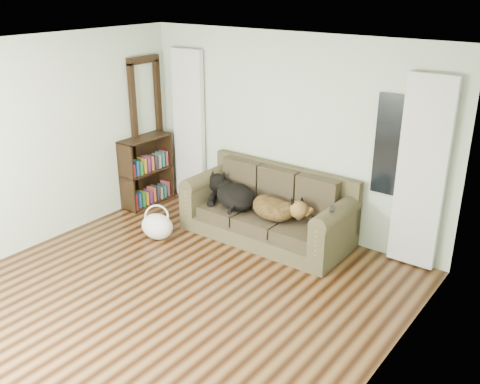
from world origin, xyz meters
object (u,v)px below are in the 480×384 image
Objects in this scene: dog_black_lab at (234,196)px; sofa at (266,206)px; bookshelf at (147,172)px; tote_bag at (157,227)px; dog_shepherd at (276,208)px.

sofa is at bearing 41.56° from dog_black_lab.
tote_bag is at bearing -30.85° from bookshelf.
dog_shepherd is at bearing -18.26° from sofa.
dog_black_lab is (-0.50, -0.05, 0.03)m from sofa.
dog_black_lab reaches higher than dog_shepherd.
dog_black_lab is at bearing 9.53° from bookshelf.
sofa is 2.11m from bookshelf.
sofa is 4.82× the size of tote_bag.
bookshelf is at bearing 141.33° from tote_bag.
dog_black_lab is at bearing -174.04° from sofa.
dog_black_lab is 1.09m from tote_bag.
dog_shepherd is 2.29m from bookshelf.
dog_shepherd is at bearing 34.81° from dog_black_lab.
dog_black_lab is 1.59× the size of tote_bag.
dog_shepherd reaches higher than tote_bag.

